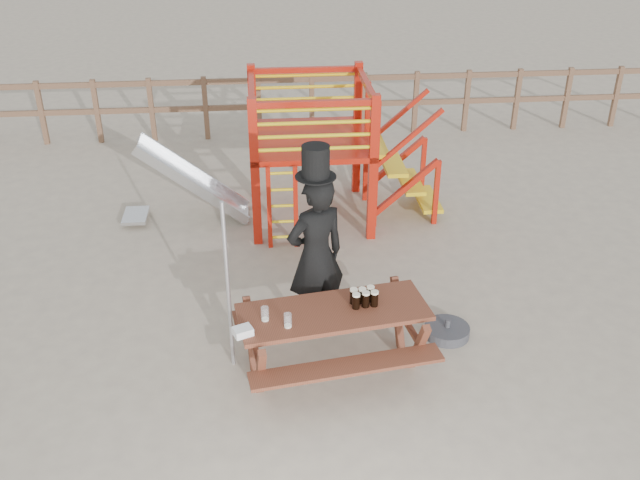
% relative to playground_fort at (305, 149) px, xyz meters
% --- Properties ---
extents(ground, '(60.00, 60.00, 0.00)m').
position_rel_playground_fort_xyz_m(ground, '(-0.12, -3.58, -1.07)').
color(ground, tan).
rests_on(ground, ground).
extents(back_fence, '(15.09, 0.09, 1.20)m').
position_rel_playground_fort_xyz_m(back_fence, '(-0.12, 3.42, -0.34)').
color(back_fence, brown).
rests_on(back_fence, ground).
extents(playground_fort, '(4.71, 1.84, 2.10)m').
position_rel_playground_fort_xyz_m(playground_fort, '(0.00, 0.00, 0.00)').
color(playground_fort, '#AB190B').
rests_on(playground_fort, ground).
extents(picnic_table, '(2.12, 1.62, 0.75)m').
position_rel_playground_fort_xyz_m(picnic_table, '(0.03, -3.64, -0.60)').
color(picnic_table, brown).
rests_on(picnic_table, ground).
extents(man_with_hat, '(0.82, 0.70, 2.25)m').
position_rel_playground_fort_xyz_m(man_with_hat, '(-0.09, -2.90, -0.07)').
color(man_with_hat, black).
rests_on(man_with_hat, ground).
extents(metal_pole, '(0.04, 0.04, 1.94)m').
position_rel_playground_fort_xyz_m(metal_pole, '(-1.03, -3.47, -0.10)').
color(metal_pole, '#B2B2B7').
rests_on(metal_pole, ground).
extents(parasol_base, '(0.51, 0.51, 0.22)m').
position_rel_playground_fort_xyz_m(parasol_base, '(1.38, -3.18, -1.01)').
color(parasol_base, '#37373C').
rests_on(parasol_base, ground).
extents(paper_bag, '(0.22, 0.20, 0.08)m').
position_rel_playground_fort_xyz_m(paper_bag, '(-0.89, -3.98, -0.28)').
color(paper_bag, white).
rests_on(paper_bag, picnic_table).
extents(stout_pints, '(0.29, 0.20, 0.17)m').
position_rel_playground_fort_xyz_m(stout_pints, '(0.35, -3.57, -0.23)').
color(stout_pints, black).
rests_on(stout_pints, picnic_table).
extents(empty_glasses, '(0.30, 0.21, 0.15)m').
position_rel_playground_fort_xyz_m(empty_glasses, '(-0.56, -3.82, -0.25)').
color(empty_glasses, silver).
rests_on(empty_glasses, picnic_table).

